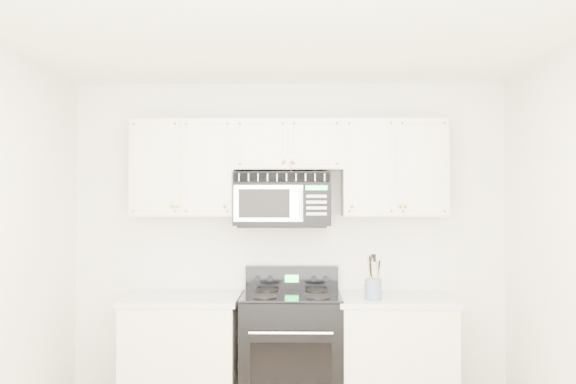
{
  "coord_description": "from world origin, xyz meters",
  "views": [
    {
      "loc": [
        0.08,
        -2.83,
        1.64
      ],
      "look_at": [
        0.0,
        1.3,
        1.71
      ],
      "focal_mm": 35.0,
      "sensor_mm": 36.0,
      "label": 1
    }
  ],
  "objects": [
    {
      "name": "upper_cabinets",
      "position": [
        0.0,
        1.58,
        1.93
      ],
      "size": [
        2.44,
        0.37,
        0.75
      ],
      "color": "beige",
      "rests_on": "ground"
    },
    {
      "name": "shaker_pepper",
      "position": [
        0.66,
        1.33,
        0.97
      ],
      "size": [
        0.04,
        0.04,
        0.09
      ],
      "color": "silver",
      "rests_on": "base_cabinet_right"
    },
    {
      "name": "shaker_salt",
      "position": [
        0.59,
        1.41,
        0.97
      ],
      "size": [
        0.04,
        0.04,
        0.09
      ],
      "color": "silver",
      "rests_on": "base_cabinet_right"
    },
    {
      "name": "base_cabinet_left",
      "position": [
        -0.8,
        1.44,
        0.43
      ],
      "size": [
        0.86,
        0.65,
        0.92
      ],
      "color": "beige",
      "rests_on": "ground"
    },
    {
      "name": "base_cabinet_right",
      "position": [
        0.8,
        1.44,
        0.43
      ],
      "size": [
        0.86,
        0.65,
        0.92
      ],
      "color": "beige",
      "rests_on": "ground"
    },
    {
      "name": "utensil_crock",
      "position": [
        0.62,
        1.28,
        1.01
      ],
      "size": [
        0.12,
        0.12,
        0.33
      ],
      "color": "#4B5B7D",
      "rests_on": "base_cabinet_right"
    },
    {
      "name": "microwave",
      "position": [
        -0.05,
        1.56,
        1.66
      ],
      "size": [
        0.74,
        0.42,
        0.41
      ],
      "color": "black",
      "rests_on": "ground"
    },
    {
      "name": "room",
      "position": [
        0.0,
        0.0,
        1.3
      ],
      "size": [
        3.51,
        3.51,
        2.61
      ],
      "color": "brown",
      "rests_on": "ground"
    },
    {
      "name": "range",
      "position": [
        0.02,
        1.44,
        0.48
      ],
      "size": [
        0.74,
        0.68,
        1.12
      ],
      "color": "black",
      "rests_on": "ground"
    }
  ]
}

